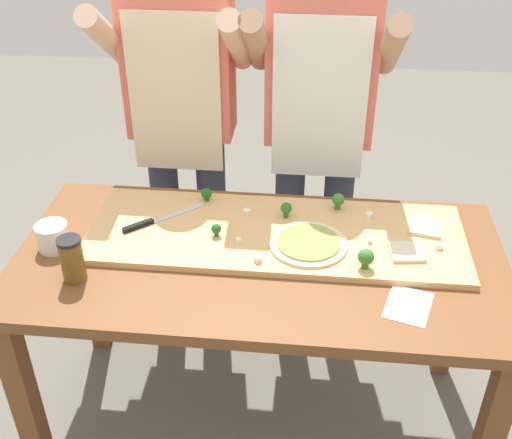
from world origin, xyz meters
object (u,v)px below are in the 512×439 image
Objects in this scene: prep_table at (260,282)px; broccoli_floret_front_left at (366,257)px; recipe_note at (408,305)px; cheese_crumble_f at (247,212)px; broccoli_floret_back_left at (338,200)px; broccoli_floret_front_mid at (206,194)px; cheese_crumble_a at (258,260)px; chefs_knife at (153,221)px; cook_right at (319,114)px; broccoli_floret_front_right at (286,209)px; sauce_jar at (72,259)px; cook_left at (182,109)px; flour_cup at (53,238)px; cheese_crumble_b at (369,215)px; broccoli_floret_center_left at (216,229)px; pizza_slice_far_left at (406,252)px; cheese_crumble_c at (238,241)px; pizza_slice_far_right at (426,227)px; pizza_whole_pesto_green at (308,243)px; cheese_crumble_d at (370,241)px.

broccoli_floret_front_left is (0.33, -0.06, 0.17)m from prep_table.
cheese_crumble_f is at bearing 142.34° from recipe_note.
broccoli_floret_back_left is 0.32m from cheese_crumble_f.
recipe_note is (0.67, -0.48, -0.05)m from broccoli_floret_front_mid.
recipe_note is at bearing -16.47° from cheese_crumble_a.
cook_right is at bearing 42.58° from chefs_knife.
broccoli_floret_front_right is 0.38× the size of sauce_jar.
sauce_jar is at bearing -102.81° from cook_left.
flour_cup is at bearing -162.83° from broccoli_floret_front_right.
chefs_knife is at bearing 165.74° from broccoli_floret_front_left.
prep_table is 0.44m from cheese_crumble_b.
cheese_crumble_b is at bearing 23.89° from sauce_jar.
broccoli_floret_front_mid reaches higher than broccoli_floret_center_left.
pizza_slice_far_left is at bearing 86.89° from recipe_note.
broccoli_floret_back_left reaches higher than broccoli_floret_center_left.
prep_table is 0.15m from cheese_crumble_a.
recipe_note is at bearing -37.66° from cheese_crumble_f.
recipe_note is (0.99, -0.02, -0.07)m from sauce_jar.
broccoli_floret_front_mid is 0.82m from recipe_note.
cheese_crumble_c is (0.08, -0.03, -0.02)m from broccoli_floret_center_left.
broccoli_floret_front_mid is at bearing 144.44° from recipe_note.
cheese_crumble_c is (-0.42, -0.19, -0.00)m from cheese_crumble_b.
broccoli_floret_center_left is at bearing 139.35° from cheese_crumble_a.
broccoli_floret_center_left is 0.03× the size of cook_left.
cheese_crumble_b is 1.00× the size of cheese_crumble_f.
broccoli_floret_front_mid is at bearing 122.43° from cheese_crumble_a.
broccoli_floret_back_left is 0.39m from cook_right.
cheese_crumble_b is (-0.19, 0.05, 0.00)m from pizza_slice_far_right.
sauce_jar is at bearing -172.40° from broccoli_floret_front_left.
pizza_slice_far_left is 0.55m from cheese_crumble_f.
pizza_slice_far_left is 0.69m from cook_right.
broccoli_floret_front_mid is at bearing 147.11° from pizza_whole_pesto_green.
broccoli_floret_front_left reaches higher than pizza_slice_far_right.
cheese_crumble_d is 0.29m from recipe_note.
broccoli_floret_front_right is 0.31m from cheese_crumble_d.
prep_table is at bearing 169.96° from broccoli_floret_front_left.
flour_cup is (-0.82, -0.07, 0.01)m from pizza_whole_pesto_green.
flour_cup is at bearing 176.81° from cheese_crumble_a.
broccoli_floret_front_left reaches higher than pizza_whole_pesto_green.
cheese_crumble_d is 0.01× the size of cook_right.
pizza_slice_far_left is 0.06× the size of cook_right.
broccoli_floret_center_left is at bearing 156.42° from recipe_note.
cheese_crumble_a and cheese_crumble_c have the same top height.
broccoli_floret_front_right reaches higher than recipe_note.
cheese_crumble_d is 0.43m from cheese_crumble_f.
chefs_knife is 13.82× the size of cheese_crumble_c.
cook_left is (-0.72, 0.39, 0.19)m from cheese_crumble_b.
cheese_crumble_b is 0.15m from cheese_crumble_d.
chefs_knife is at bearing 26.84° from flour_cup.
pizza_whole_pesto_green is 1.73× the size of sauce_jar.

